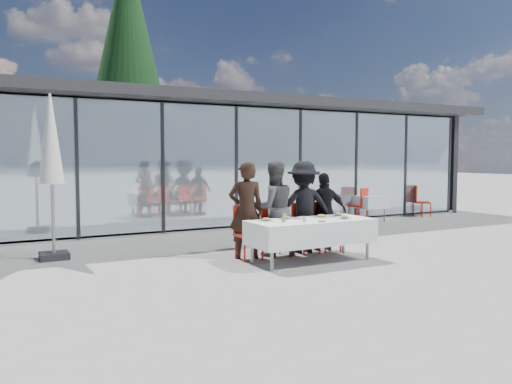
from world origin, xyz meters
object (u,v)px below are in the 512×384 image
at_px(diner_c, 304,207).
at_px(spare_chair_b, 361,203).
at_px(diner_chair_b, 274,227).
at_px(plate_c, 321,217).
at_px(plate_b, 286,218).
at_px(diner_chair_d, 325,224).
at_px(lounger, 321,216).
at_px(diner_a, 246,210).
at_px(plate_extra, 345,218).
at_px(plate_d, 338,215).
at_px(spare_chair_a, 419,199).
at_px(plate_a, 266,220).
at_px(dining_table, 311,231).
at_px(diner_chair_a, 247,230).
at_px(folded_eyeglasses, 322,221).
at_px(diner_chair_c, 304,225).
at_px(conifer_tree, 128,55).
at_px(juice_bottle, 284,218).
at_px(diner_d, 325,212).
at_px(diner_b, 274,209).
at_px(market_umbrella, 51,150).

relative_size(diner_c, spare_chair_b, 1.83).
bearing_deg(diner_chair_b, plate_c, -44.70).
distance_m(diner_chair_b, plate_b, 0.57).
distance_m(diner_chair_d, lounger, 3.65).
distance_m(diner_a, plate_extra, 1.78).
height_order(plate_d, spare_chair_a, spare_chair_a).
distance_m(plate_d, plate_extra, 0.43).
relative_size(plate_a, spare_chair_a, 0.27).
relative_size(diner_c, spare_chair_a, 1.83).
height_order(dining_table, plate_d, plate_d).
bearing_deg(plate_extra, dining_table, 159.06).
bearing_deg(diner_chair_a, spare_chair_b, 30.95).
xyz_separation_m(plate_b, folded_eyeglasses, (0.38, -0.57, -0.02)).
bearing_deg(plate_a, folded_eyeglasses, -31.12).
relative_size(diner_chair_d, plate_c, 3.70).
bearing_deg(diner_chair_b, spare_chair_b, 33.94).
relative_size(diner_chair_c, conifer_tree, 0.09).
relative_size(plate_d, folded_eyeglasses, 1.88).
bearing_deg(spare_chair_b, spare_chair_a, 2.64).
xyz_separation_m(plate_a, juice_bottle, (0.21, -0.23, 0.05)).
height_order(diner_chair_b, diner_d, diner_d).
relative_size(diner_chair_b, conifer_tree, 0.09).
bearing_deg(diner_c, diner_d, -163.96).
height_order(plate_extra, lounger, plate_extra).
bearing_deg(juice_bottle, lounger, 47.59).
bearing_deg(plate_a, plate_extra, -15.01).
xyz_separation_m(diner_d, conifer_tree, (-0.84, 12.43, 5.21)).
bearing_deg(diner_c, lounger, -114.37).
height_order(dining_table, juice_bottle, juice_bottle).
bearing_deg(plate_extra, spare_chair_b, 47.32).
bearing_deg(diner_b, plate_d, 159.50).
xyz_separation_m(diner_chair_a, plate_c, (1.21, -0.63, 0.24)).
distance_m(diner_d, plate_d, 0.61).
distance_m(market_umbrella, conifer_tree, 12.25).
height_order(diner_c, spare_chair_a, diner_c).
bearing_deg(diner_chair_c, diner_chair_a, 180.00).
xyz_separation_m(diner_chair_a, diner_c, (1.25, 0.02, 0.35)).
bearing_deg(market_umbrella, diner_chair_c, -20.10).
distance_m(market_umbrella, lounger, 7.28).
distance_m(diner_d, lounger, 3.66).
xyz_separation_m(diner_chair_a, market_umbrella, (-3.14, 1.61, 1.45)).
bearing_deg(diner_a, diner_c, -161.07).
height_order(plate_a, folded_eyeglasses, plate_a).
bearing_deg(lounger, diner_c, -130.42).
height_order(dining_table, diner_chair_a, diner_chair_a).
distance_m(folded_eyeglasses, market_umbrella, 5.01).
xyz_separation_m(diner_chair_b, diner_chair_d, (1.18, 0.00, 0.00)).
xyz_separation_m(plate_d, lounger, (2.16, 3.59, -0.52)).
bearing_deg(spare_chair_a, dining_table, -149.38).
xyz_separation_m(diner_c, spare_chair_a, (6.48, 3.27, -0.35)).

